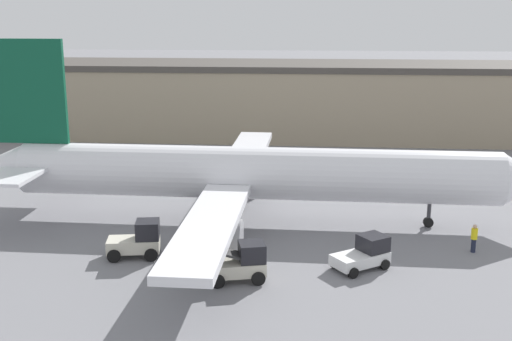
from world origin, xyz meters
TOP-DOWN VIEW (x-y plane):
  - ground_plane at (0.00, 0.00)m, footprint 400.00×400.00m
  - terminal_building at (-7.47, 33.04)m, footprint 83.65×12.92m
  - airplane at (-1.08, 0.02)m, footprint 41.13×35.39m
  - ground_crew_worker at (14.22, -4.88)m, footprint 0.40×0.40m
  - baggage_tug at (7.12, -8.00)m, footprint 3.74×3.35m
  - belt_loader_truck at (-0.01, -10.44)m, footprint 3.55×2.61m
  - pushback_tug at (-6.70, -7.41)m, footprint 3.41×2.36m

SIDE VIEW (x-z plane):
  - ground_plane at x=0.00m, z-range 0.00..0.00m
  - baggage_tug at x=7.12m, z-range -0.07..1.84m
  - ground_crew_worker at x=14.22m, z-range 0.06..1.90m
  - belt_loader_truck at x=-0.01m, z-range -0.05..2.17m
  - pushback_tug at x=-6.70m, z-range -0.09..2.24m
  - airplane at x=-1.08m, z-range -2.88..10.08m
  - terminal_building at x=-7.47m, z-range 0.01..8.79m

